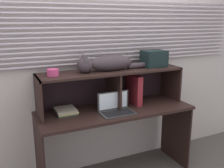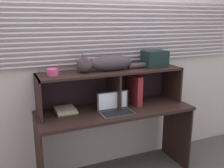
{
  "view_description": "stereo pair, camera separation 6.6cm",
  "coord_description": "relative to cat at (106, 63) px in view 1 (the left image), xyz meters",
  "views": [
    {
      "loc": [
        -1.06,
        -1.96,
        1.64
      ],
      "look_at": [
        0.0,
        0.32,
        1.0
      ],
      "focal_mm": 40.85,
      "sensor_mm": 36.0,
      "label": 1
    },
    {
      "loc": [
        -1.0,
        -1.99,
        1.64
      ],
      "look_at": [
        0.0,
        0.32,
        1.0
      ],
      "focal_mm": 40.85,
      "sensor_mm": 36.0,
      "label": 2
    }
  ],
  "objects": [
    {
      "name": "storage_box",
      "position": [
        0.56,
        0.0,
        0.01
      ],
      "size": [
        0.25,
        0.19,
        0.18
      ],
      "primitive_type": "cube",
      "color": "black",
      "rests_on": "hutch_shelf_unit"
    },
    {
      "name": "hutch_shelf_unit",
      "position": [
        0.06,
        0.03,
        -0.18
      ],
      "size": [
        1.49,
        0.36,
        0.38
      ],
      "color": "black",
      "rests_on": "desk"
    },
    {
      "name": "book_stack",
      "position": [
        -0.43,
        -0.0,
        -0.43
      ],
      "size": [
        0.2,
        0.22,
        0.05
      ],
      "color": "#45614C",
      "rests_on": "desk"
    },
    {
      "name": "desk",
      "position": [
        0.06,
        -0.09,
        -0.6
      ],
      "size": [
        1.57,
        0.56,
        0.76
      ],
      "color": "black",
      "rests_on": "ground"
    },
    {
      "name": "laptop",
      "position": [
        0.03,
        -0.18,
        -0.42
      ],
      "size": [
        0.33,
        0.21,
        0.19
      ],
      "color": "#333333",
      "rests_on": "desk"
    },
    {
      "name": "cat",
      "position": [
        0.0,
        0.0,
        0.0
      ],
      "size": [
        0.79,
        0.16,
        0.19
      ],
      "color": "#3A2F34",
      "rests_on": "hutch_shelf_unit"
    },
    {
      "name": "back_panel_with_blinds",
      "position": [
        0.06,
        0.23,
        0.04
      ],
      "size": [
        4.4,
        0.08,
        2.5
      ],
      "color": "#BEB3AE",
      "rests_on": "ground"
    },
    {
      "name": "binder_upright",
      "position": [
        0.32,
        0.0,
        -0.3
      ],
      "size": [
        0.06,
        0.27,
        0.31
      ],
      "primitive_type": "cube",
      "color": "maroon",
      "rests_on": "desk"
    },
    {
      "name": "small_basket",
      "position": [
        -0.53,
        0.0,
        -0.05
      ],
      "size": [
        0.1,
        0.1,
        0.06
      ],
      "primitive_type": "cylinder",
      "color": "#CD4176",
      "rests_on": "hutch_shelf_unit"
    }
  ]
}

